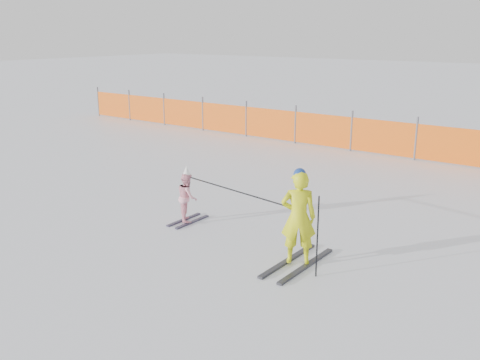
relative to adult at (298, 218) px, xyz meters
name	(u,v)px	position (x,y,z in m)	size (l,w,h in m)	color
ground	(223,240)	(-1.57, 0.08, -0.78)	(120.00, 120.00, 0.00)	white
adult	(298,218)	(0.00, 0.00, 0.00)	(0.65, 1.59, 1.58)	black
child	(187,196)	(-2.72, 0.44, -0.26)	(0.58, 0.91, 1.13)	black
ski_poles	(261,205)	(-0.75, 0.08, 0.04)	(3.06, 0.64, 1.27)	black
safety_fence	(264,123)	(-6.24, 8.20, -0.22)	(17.67, 0.06, 1.25)	#595960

